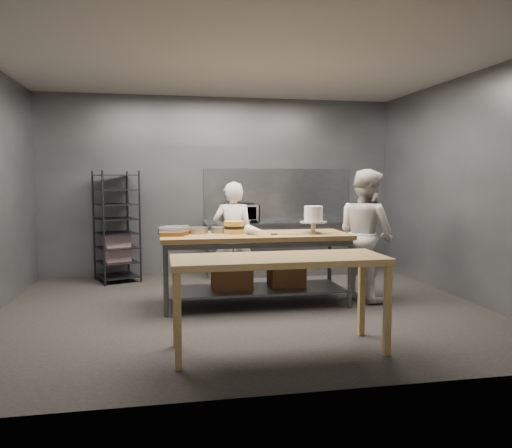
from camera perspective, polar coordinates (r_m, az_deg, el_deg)
The scene contains 16 objects.
ground at distance 6.32m, azimuth -1.25°, elevation -9.69°, with size 6.00×6.00×0.00m, color black.
back_wall at distance 8.58m, azimuth -4.04°, elevation 4.35°, with size 6.00×0.04×3.00m, color #4C4F54.
work_table at distance 6.45m, azimuth -0.09°, elevation -4.18°, with size 2.40×0.90×0.92m.
near_counter at distance 4.67m, azimuth 2.66°, elevation -4.78°, with size 2.00×0.70×0.90m.
back_counter at distance 8.52m, azimuth 2.95°, elevation -2.72°, with size 2.60×0.60×0.90m.
splashback_panel at distance 8.74m, azimuth 2.51°, elevation 3.39°, with size 2.60×0.02×0.90m, color slate.
speed_rack at distance 8.19m, azimuth -15.65°, elevation -0.38°, with size 0.79×0.82×1.75m.
chef_behind at distance 7.10m, azimuth -2.63°, elevation -1.53°, with size 0.58×0.38×1.58m, color white.
chef_right at distance 6.87m, azimuth 12.43°, elevation -1.18°, with size 0.85×0.66×1.75m, color silver.
microwave at distance 8.33m, azimuth -1.63°, elevation 1.24°, with size 0.54×0.37×0.30m, color black.
frosted_cake_stand at distance 6.43m, azimuth 6.57°, elevation 0.87°, with size 0.34×0.34×0.35m.
layer_cake at distance 6.42m, azimuth -2.51°, elevation -0.37°, with size 0.26×0.26×0.16m.
cake_pans at distance 6.48m, azimuth -7.20°, elevation -0.74°, with size 0.93×0.35×0.07m.
piping_bag at distance 6.20m, azimuth 0.08°, elevation -0.75°, with size 0.12×0.12×0.38m, color white.
offset_spatula at distance 6.29m, azimuth 2.87°, elevation -1.17°, with size 0.36×0.02×0.02m.
pastry_clamshells at distance 6.30m, azimuth -9.34°, elevation -0.77°, with size 0.37×0.34×0.11m.
Camera 1 is at (-1.01, -6.02, 1.62)m, focal length 35.00 mm.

